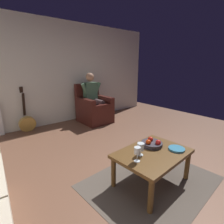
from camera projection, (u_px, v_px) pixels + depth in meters
The scene contains 11 objects.
ground_plane at pixel (146, 171), 2.47m from camera, with size 6.96×6.96×0.00m, color brown.
wall_back at pixel (58, 74), 4.34m from camera, with size 5.81×0.06×2.53m, color silver.
rug at pixel (151, 182), 2.25m from camera, with size 1.61×1.25×0.01m, color #50463E.
armchair at pixel (94, 109), 4.58m from camera, with size 0.71×0.82×1.00m.
person_seated at pixel (93, 96), 4.50m from camera, with size 0.60×0.59×1.28m.
coffee_table at pixel (152, 156), 2.15m from camera, with size 0.95×0.71×0.43m.
guitar at pixel (27, 122), 3.92m from camera, with size 0.36×0.30×1.01m.
wine_glass_near at pixel (137, 151), 1.90m from camera, with size 0.07×0.07×0.17m.
wine_glass_far at pixel (141, 147), 2.04m from camera, with size 0.08×0.08×0.15m.
fruit_bowl at pixel (152, 143), 2.29m from camera, with size 0.28×0.28×0.11m.
decorative_dish at pixel (177, 149), 2.19m from camera, with size 0.20×0.20×0.02m, color teal.
Camera 1 is at (1.74, 1.37, 1.47)m, focal length 27.71 mm.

